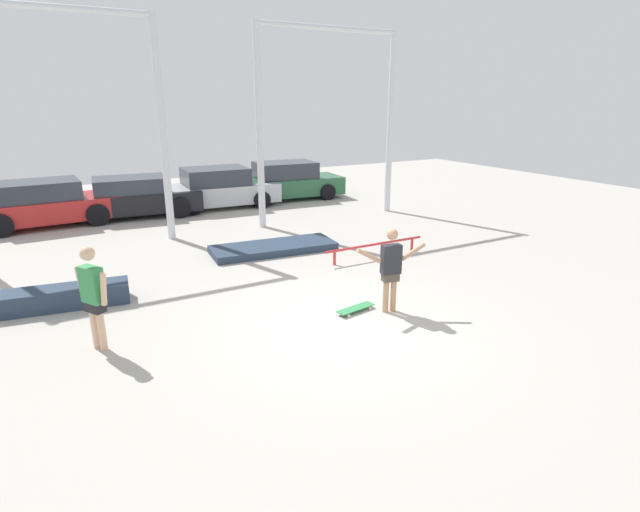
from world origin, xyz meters
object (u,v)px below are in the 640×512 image
at_px(skateboarder, 391,266).
at_px(parked_car_silver, 219,188).
at_px(grind_rail, 375,246).
at_px(parked_car_green, 288,181).
at_px(parked_car_black, 135,197).
at_px(grind_box, 48,299).
at_px(bystander, 93,293).
at_px(skateboard, 356,308).
at_px(manual_pad, 274,248).
at_px(parked_car_red, 45,204).

height_order(skateboarder, parked_car_silver, skateboarder).
bearing_deg(parked_car_silver, grind_rail, -76.71).
distance_m(grind_rail, parked_car_green, 7.90).
bearing_deg(parked_car_black, grind_box, -105.98).
relative_size(grind_box, parked_car_green, 0.67).
bearing_deg(skateboarder, parked_car_black, 116.74).
distance_m(parked_car_silver, bystander, 10.59).
distance_m(parked_car_green, bystander, 12.27).
bearing_deg(parked_car_black, parked_car_silver, 7.85).
bearing_deg(bystander, parked_car_silver, -58.78).
xyz_separation_m(skateboard, grind_rail, (2.16, 2.48, 0.23)).
bearing_deg(parked_car_black, manual_pad, -62.84).
bearing_deg(skateboard, skateboarder, -37.56).
xyz_separation_m(skateboarder, parked_car_green, (3.01, 10.52, -0.21)).
relative_size(manual_pad, grind_rail, 1.12).
bearing_deg(parked_car_red, grind_rail, -50.83).
xyz_separation_m(skateboarder, skateboard, (-0.54, 0.28, -0.81)).
xyz_separation_m(skateboard, grind_box, (-4.86, 2.84, 0.13)).
height_order(grind_box, parked_car_red, parked_car_red).
bearing_deg(skateboarder, grind_box, 162.25).
xyz_separation_m(manual_pad, parked_car_green, (3.32, 6.08, 0.58)).
distance_m(skateboarder, grind_rail, 3.25).
height_order(skateboard, manual_pad, manual_pad).
height_order(grind_box, grind_rail, grind_box).
bearing_deg(parked_car_silver, skateboard, -91.43).
bearing_deg(grind_box, skateboard, -30.27).
distance_m(parked_car_black, bystander, 9.45).
distance_m(skateboard, parked_car_red, 11.04).
relative_size(parked_car_green, bystander, 2.49).
bearing_deg(manual_pad, skateboarder, -85.94).
relative_size(manual_pad, parked_car_green, 0.76).
bearing_deg(skateboard, parked_car_black, 92.01).
bearing_deg(skateboard, parked_car_silver, 75.73).
bearing_deg(manual_pad, grind_box, -165.41).
height_order(grind_box, parked_car_green, parked_car_green).
relative_size(skateboarder, manual_pad, 0.50).
xyz_separation_m(parked_car_green, bystander, (-7.77, -9.50, 0.25)).
height_order(grind_box, parked_car_black, parked_car_black).
bearing_deg(grind_rail, parked_car_red, 132.46).
bearing_deg(parked_car_green, grind_rail, -95.29).
xyz_separation_m(skateboard, bystander, (-4.22, 0.74, 0.86)).
bearing_deg(skateboarder, grind_rail, 71.88).
relative_size(skateboard, parked_car_black, 0.19).
bearing_deg(bystander, grind_box, -13.54).
xyz_separation_m(skateboard, parked_car_red, (-4.70, 9.97, 0.60)).
height_order(skateboarder, grind_box, skateboarder).
height_order(skateboarder, parked_car_green, skateboarder).
bearing_deg(manual_pad, parked_car_silver, 84.75).
xyz_separation_m(skateboarder, grind_rail, (1.62, 2.76, -0.58)).
bearing_deg(parked_car_silver, bystander, -115.19).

